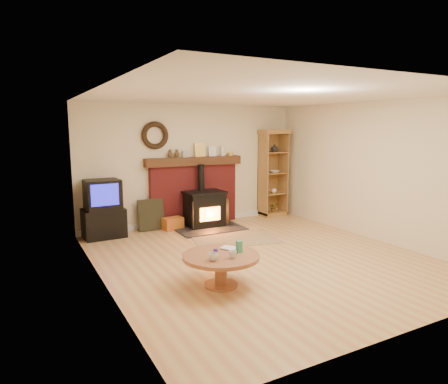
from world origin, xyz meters
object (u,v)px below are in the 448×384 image
tv_unit (103,210)px  coffee_table (221,260)px  curio_cabinet (272,173)px  wood_stove (205,210)px

tv_unit → coffee_table: tv_unit is taller
curio_cabinet → tv_unit: bearing=-178.7°
wood_stove → coffee_table: wood_stove is taller
wood_stove → curio_cabinet: 2.06m
coffee_table → wood_stove: bearing=68.3°
curio_cabinet → wood_stove: bearing=-171.7°
tv_unit → wood_stove: bearing=-5.3°
wood_stove → coffee_table: (-1.20, -3.02, -0.02)m
wood_stove → tv_unit: size_ratio=1.24×
wood_stove → curio_cabinet: size_ratio=0.68×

